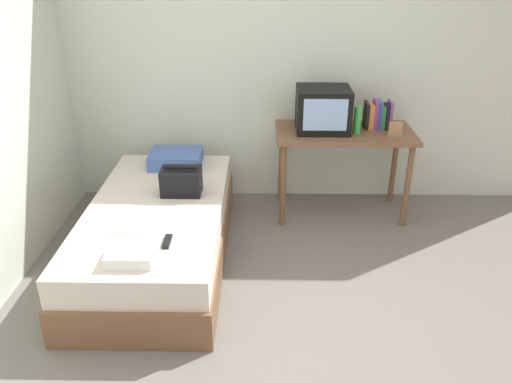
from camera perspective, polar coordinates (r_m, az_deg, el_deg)
name	(u,v)px	position (r m, az deg, el deg)	size (l,w,h in m)	color
ground_plane	(295,328)	(3.31, 4.38, -15.14)	(8.00, 8.00, 0.00)	slate
wall_back	(288,58)	(4.59, 3.59, 14.81)	(5.20, 0.10, 2.60)	silver
bed	(158,232)	(3.89, -10.96, -4.55)	(1.00, 2.00, 0.47)	brown
desk	(344,142)	(4.40, 9.87, 5.55)	(1.16, 0.60, 0.78)	brown
tv	(323,109)	(4.29, 7.56, 9.17)	(0.44, 0.39, 0.36)	black
water_bottle	(357,120)	(4.27, 11.38, 7.88)	(0.06, 0.06, 0.23)	green
book_row	(377,115)	(4.46, 13.54, 8.36)	(0.22, 0.16, 0.24)	black
picture_frame	(395,129)	(4.28, 15.45, 6.77)	(0.11, 0.02, 0.13)	#9E754C
pillow	(176,159)	(4.41, -9.02, 3.70)	(0.44, 0.36, 0.12)	#4766AD
handbag	(181,181)	(3.87, -8.42, 1.15)	(0.30, 0.20, 0.22)	black
magazine	(130,222)	(3.56, -14.06, -3.41)	(0.21, 0.29, 0.01)	white
remote_dark	(167,241)	(3.27, -9.99, -5.57)	(0.04, 0.16, 0.02)	black
folded_towel	(131,256)	(3.13, -13.89, -7.04)	(0.28, 0.22, 0.07)	white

